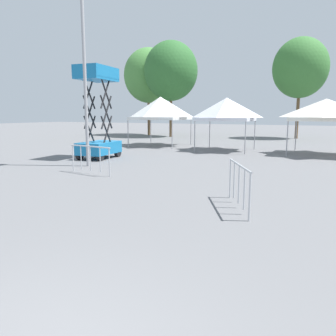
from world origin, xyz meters
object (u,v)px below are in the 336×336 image
canopy_tent_far_left (160,108)px  canopy_tent_behind_right (226,109)px  tree_behind_tents_center (148,76)px  tree_behind_tents_right (171,71)px  crowd_barrier_by_lift (90,154)px  scissor_lift (99,132)px  tree_behind_tents_left (300,68)px  light_pole_near_lift (84,63)px  canopy_tent_behind_center (326,110)px  crowd_barrier_near_person (239,178)px

canopy_tent_far_left → canopy_tent_behind_right: size_ratio=1.10×
canopy_tent_far_left → tree_behind_tents_center: 12.85m
canopy_tent_far_left → tree_behind_tents_center: bearing=124.5°
tree_behind_tents_right → crowd_barrier_by_lift: size_ratio=4.41×
scissor_lift → tree_behind_tents_right: tree_behind_tents_right is taller
canopy_tent_behind_right → tree_behind_tents_center: 16.92m
tree_behind_tents_right → canopy_tent_far_left: bearing=-67.5°
crowd_barrier_by_lift → tree_behind_tents_left: bearing=78.6°
tree_behind_tents_center → canopy_tent_behind_right: bearing=-42.6°
light_pole_near_lift → crowd_barrier_by_lift: size_ratio=3.62×
tree_behind_tents_right → light_pole_near_lift: bearing=-73.8°
crowd_barrier_by_lift → canopy_tent_behind_right: bearing=79.0°
tree_behind_tents_right → scissor_lift: bearing=-75.7°
crowd_barrier_by_lift → canopy_tent_behind_center: bearing=54.7°
tree_behind_tents_center → tree_behind_tents_right: bearing=-23.3°
light_pole_near_lift → canopy_tent_behind_right: bearing=68.9°
crowd_barrier_near_person → crowd_barrier_by_lift: bearing=162.5°
light_pole_near_lift → scissor_lift: bearing=118.5°
canopy_tent_behind_right → crowd_barrier_by_lift: size_ratio=1.59×
canopy_tent_behind_right → light_pole_near_lift: 9.60m
canopy_tent_far_left → canopy_tent_behind_right: bearing=-11.1°
canopy_tent_behind_center → tree_behind_tents_right: bearing=146.6°
scissor_lift → tree_behind_tents_center: (-7.51, 17.68, 4.90)m
light_pole_near_lift → tree_behind_tents_left: (6.05, 21.68, 1.98)m
canopy_tent_far_left → scissor_lift: scissor_lift is taller
canopy_tent_behind_right → tree_behind_tents_center: size_ratio=0.37×
scissor_lift → tree_behind_tents_right: size_ratio=0.50×
light_pole_near_lift → crowd_barrier_by_lift: 4.12m
crowd_barrier_by_lift → crowd_barrier_near_person: 6.55m
crowd_barrier_by_lift → canopy_tent_far_left: bearing=105.6°
crowd_barrier_by_lift → tree_behind_tents_right: bearing=108.7°
canopy_tent_behind_right → tree_behind_tents_right: (-8.76, 9.71, 3.81)m
canopy_tent_far_left → canopy_tent_behind_center: (10.66, -0.69, -0.17)m
scissor_lift → tree_behind_tents_left: bearing=69.4°
crowd_barrier_by_lift → crowd_barrier_near_person: bearing=-17.5°
tree_behind_tents_center → light_pole_near_lift: bearing=-66.3°
canopy_tent_behind_center → tree_behind_tents_right: (-14.26, 9.40, 3.87)m
light_pole_near_lift → tree_behind_tents_right: size_ratio=0.82×
canopy_tent_far_left → scissor_lift: bearing=-86.0°
canopy_tent_behind_right → tree_behind_tents_left: (2.65, 12.88, 3.79)m
crowd_barrier_by_lift → crowd_barrier_near_person: (6.25, -1.97, 0.00)m
canopy_tent_behind_right → tree_behind_tents_right: 13.62m
tree_behind_tents_center → crowd_barrier_near_person: tree_behind_tents_center is taller
canopy_tent_behind_center → light_pole_near_lift: (-8.90, -9.12, 1.86)m
canopy_tent_behind_right → tree_behind_tents_left: bearing=78.4°
scissor_lift → crowd_barrier_by_lift: (2.64, -3.77, -0.59)m
tree_behind_tents_center → tree_behind_tents_right: tree_behind_tents_right is taller
canopy_tent_behind_right → tree_behind_tents_right: tree_behind_tents_right is taller
canopy_tent_far_left → tree_behind_tents_right: 10.12m
tree_behind_tents_left → crowd_barrier_near_person: bearing=-86.4°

